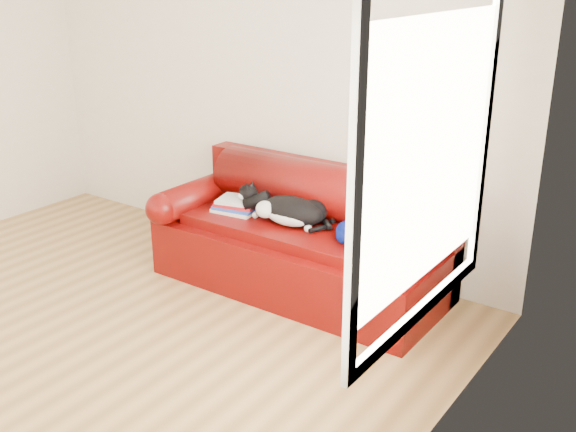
# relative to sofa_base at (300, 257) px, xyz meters

# --- Properties ---
(ground) EXTENTS (4.50, 4.50, 0.00)m
(ground) POSITION_rel_sofa_base_xyz_m (-0.78, -1.49, -0.24)
(ground) COLOR brown
(ground) RESTS_ON ground
(room_shell) EXTENTS (4.52, 4.02, 2.61)m
(room_shell) POSITION_rel_sofa_base_xyz_m (-0.66, -1.48, 1.43)
(room_shell) COLOR beige
(room_shell) RESTS_ON ground
(sofa_base) EXTENTS (2.10, 0.90, 0.50)m
(sofa_base) POSITION_rel_sofa_base_xyz_m (0.00, 0.00, 0.00)
(sofa_base) COLOR #3A0302
(sofa_base) RESTS_ON ground
(sofa_back) EXTENTS (2.10, 1.01, 0.88)m
(sofa_back) POSITION_rel_sofa_base_xyz_m (0.00, 0.24, 0.30)
(sofa_back) COLOR #3A0302
(sofa_back) RESTS_ON ground
(book_stack) EXTENTS (0.35, 0.29, 0.10)m
(book_stack) POSITION_rel_sofa_base_xyz_m (-0.51, -0.06, 0.31)
(book_stack) COLOR silver
(book_stack) RESTS_ON sofa_base
(cat) EXTENTS (0.70, 0.43, 0.25)m
(cat) POSITION_rel_sofa_base_xyz_m (-0.04, -0.06, 0.36)
(cat) COLOR black
(cat) RESTS_ON sofa_base
(blanket) EXTENTS (0.57, 0.58, 0.17)m
(blanket) POSITION_rel_sofa_base_xyz_m (0.57, -0.03, 0.33)
(blanket) COLOR #020742
(blanket) RESTS_ON sofa_base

